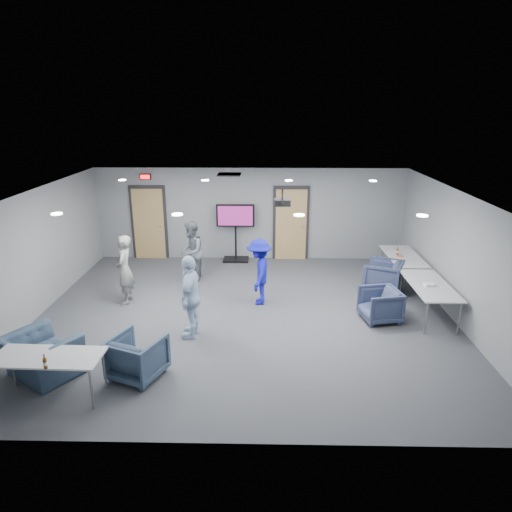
{
  "coord_description": "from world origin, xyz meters",
  "views": [
    {
      "loc": [
        0.45,
        -9.09,
        4.38
      ],
      "look_at": [
        0.24,
        0.54,
        1.2
      ],
      "focal_mm": 32.0,
      "sensor_mm": 36.0,
      "label": 1
    }
  ],
  "objects_px": {
    "person_b": "(191,252)",
    "chair_right_a": "(383,276)",
    "bottle_front": "(45,363)",
    "projector": "(282,202)",
    "table_right_b": "(429,286)",
    "tv_stand": "(236,229)",
    "person_a": "(125,270)",
    "person_d": "(259,272)",
    "table_right_a": "(404,258)",
    "table_front_left": "(48,359)",
    "person_c": "(191,296)",
    "chair_front_a": "(138,357)",
    "bottle_right": "(397,252)",
    "chair_right_b": "(380,305)",
    "chair_front_b": "(42,356)"
  },
  "relations": [
    {
      "from": "person_c",
      "to": "tv_stand",
      "type": "xyz_separation_m",
      "value": [
        0.58,
        4.66,
        0.12
      ]
    },
    {
      "from": "chair_front_a",
      "to": "bottle_front",
      "type": "xyz_separation_m",
      "value": [
        -1.06,
        -0.95,
        0.44
      ]
    },
    {
      "from": "table_front_left",
      "to": "tv_stand",
      "type": "distance_m",
      "value": 7.19
    },
    {
      "from": "person_c",
      "to": "table_front_left",
      "type": "bearing_deg",
      "value": -37.0
    },
    {
      "from": "chair_right_b",
      "to": "bottle_front",
      "type": "bearing_deg",
      "value": -71.62
    },
    {
      "from": "person_d",
      "to": "table_front_left",
      "type": "relative_size",
      "value": 0.91
    },
    {
      "from": "person_a",
      "to": "bottle_front",
      "type": "xyz_separation_m",
      "value": [
        0.03,
        -4.0,
        0.01
      ]
    },
    {
      "from": "chair_front_a",
      "to": "table_right_b",
      "type": "distance_m",
      "value": 6.23
    },
    {
      "from": "chair_front_a",
      "to": "chair_right_a",
      "type": "bearing_deg",
      "value": -120.3
    },
    {
      "from": "chair_right_b",
      "to": "person_a",
      "type": "bearing_deg",
      "value": -109.22
    },
    {
      "from": "chair_right_a",
      "to": "table_front_left",
      "type": "relative_size",
      "value": 0.51
    },
    {
      "from": "person_b",
      "to": "projector",
      "type": "relative_size",
      "value": 4.41
    },
    {
      "from": "chair_right_a",
      "to": "bottle_front",
      "type": "xyz_separation_m",
      "value": [
        -6.1,
        -4.8,
        0.42
      ]
    },
    {
      "from": "person_d",
      "to": "bottle_right",
      "type": "bearing_deg",
      "value": 116.26
    },
    {
      "from": "table_front_left",
      "to": "person_c",
      "type": "bearing_deg",
      "value": 49.4
    },
    {
      "from": "table_right_b",
      "to": "tv_stand",
      "type": "height_order",
      "value": "tv_stand"
    },
    {
      "from": "table_right_a",
      "to": "table_right_b",
      "type": "relative_size",
      "value": 0.99
    },
    {
      "from": "table_front_left",
      "to": "person_d",
      "type": "bearing_deg",
      "value": 50.6
    },
    {
      "from": "chair_front_b",
      "to": "chair_right_b",
      "type": "bearing_deg",
      "value": -126.78
    },
    {
      "from": "person_c",
      "to": "chair_front_a",
      "type": "height_order",
      "value": "person_c"
    },
    {
      "from": "person_d",
      "to": "bottle_front",
      "type": "bearing_deg",
      "value": -33.45
    },
    {
      "from": "chair_right_b",
      "to": "chair_front_a",
      "type": "bearing_deg",
      "value": -74.98
    },
    {
      "from": "table_right_b",
      "to": "table_front_left",
      "type": "bearing_deg",
      "value": 114.41
    },
    {
      "from": "person_a",
      "to": "chair_front_a",
      "type": "xyz_separation_m",
      "value": [
        1.09,
        -3.06,
        -0.43
      ]
    },
    {
      "from": "chair_right_a",
      "to": "chair_front_a",
      "type": "relative_size",
      "value": 1.06
    },
    {
      "from": "table_front_left",
      "to": "tv_stand",
      "type": "relative_size",
      "value": 1.0
    },
    {
      "from": "person_a",
      "to": "projector",
      "type": "height_order",
      "value": "projector"
    },
    {
      "from": "table_right_a",
      "to": "tv_stand",
      "type": "xyz_separation_m",
      "value": [
        -4.42,
        1.72,
        0.27
      ]
    },
    {
      "from": "person_a",
      "to": "person_b",
      "type": "relative_size",
      "value": 1.02
    },
    {
      "from": "table_right_b",
      "to": "tv_stand",
      "type": "relative_size",
      "value": 1.16
    },
    {
      "from": "person_b",
      "to": "table_front_left",
      "type": "relative_size",
      "value": 0.94
    },
    {
      "from": "person_a",
      "to": "chair_right_a",
      "type": "relative_size",
      "value": 1.86
    },
    {
      "from": "tv_stand",
      "to": "table_front_left",
      "type": "bearing_deg",
      "value": -110.09
    },
    {
      "from": "person_d",
      "to": "chair_front_a",
      "type": "bearing_deg",
      "value": -29.15
    },
    {
      "from": "chair_right_b",
      "to": "tv_stand",
      "type": "distance_m",
      "value": 5.16
    },
    {
      "from": "person_a",
      "to": "tv_stand",
      "type": "height_order",
      "value": "tv_stand"
    },
    {
      "from": "table_right_a",
      "to": "bottle_front",
      "type": "distance_m",
      "value": 8.63
    },
    {
      "from": "table_front_left",
      "to": "projector",
      "type": "distance_m",
      "value": 5.45
    },
    {
      "from": "person_b",
      "to": "person_d",
      "type": "relative_size",
      "value": 1.03
    },
    {
      "from": "table_front_left",
      "to": "chair_right_b",
      "type": "bearing_deg",
      "value": 27.73
    },
    {
      "from": "person_c",
      "to": "chair_right_b",
      "type": "distance_m",
      "value": 4.0
    },
    {
      "from": "bottle_front",
      "to": "projector",
      "type": "bearing_deg",
      "value": 48.07
    },
    {
      "from": "person_d",
      "to": "chair_right_a",
      "type": "relative_size",
      "value": 1.77
    },
    {
      "from": "person_c",
      "to": "projector",
      "type": "distance_m",
      "value": 2.84
    },
    {
      "from": "chair_front_a",
      "to": "bottle_front",
      "type": "bearing_deg",
      "value": 63.93
    },
    {
      "from": "person_b",
      "to": "chair_right_a",
      "type": "xyz_separation_m",
      "value": [
        4.81,
        -0.67,
        -0.4
      ]
    },
    {
      "from": "tv_stand",
      "to": "projector",
      "type": "distance_m",
      "value": 3.66
    },
    {
      "from": "person_b",
      "to": "table_right_b",
      "type": "bearing_deg",
      "value": 69.26
    },
    {
      "from": "chair_right_a",
      "to": "table_front_left",
      "type": "distance_m",
      "value": 7.67
    },
    {
      "from": "chair_right_b",
      "to": "projector",
      "type": "bearing_deg",
      "value": -121.37
    }
  ]
}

